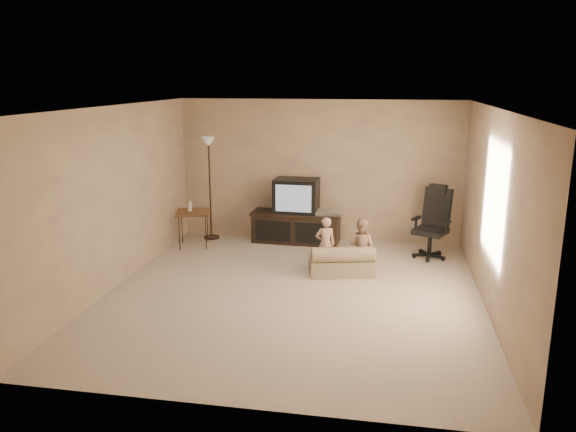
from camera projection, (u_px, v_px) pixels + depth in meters
name	position (u px, v px, depth m)	size (l,w,h in m)	color
floor	(293.00, 294.00, 7.63)	(5.50, 5.50, 0.00)	beige
room_shell	(293.00, 184.00, 7.26)	(5.50, 5.50, 5.50)	white
tv_stand	(297.00, 216.00, 9.95)	(1.61, 0.64, 1.14)	black
office_chair	(432.00, 232.00, 9.11)	(0.73, 0.74, 1.19)	black
side_table	(193.00, 213.00, 9.67)	(0.68, 0.68, 0.84)	brown
floor_lamp	(209.00, 165.00, 9.97)	(0.29, 0.29, 1.85)	#2E2014
child_sofa	(342.00, 263.00, 8.34)	(1.03, 0.73, 0.46)	tan
toddler_left	(325.00, 244.00, 8.46)	(0.31, 0.22, 0.84)	tan
toddler_right	(361.00, 246.00, 8.40)	(0.40, 0.22, 0.83)	tan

